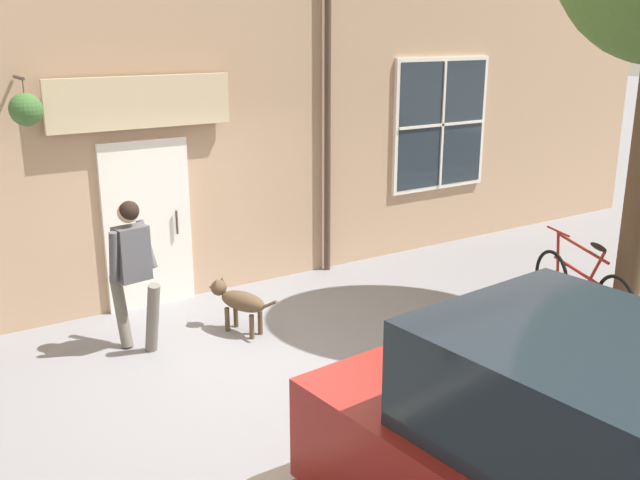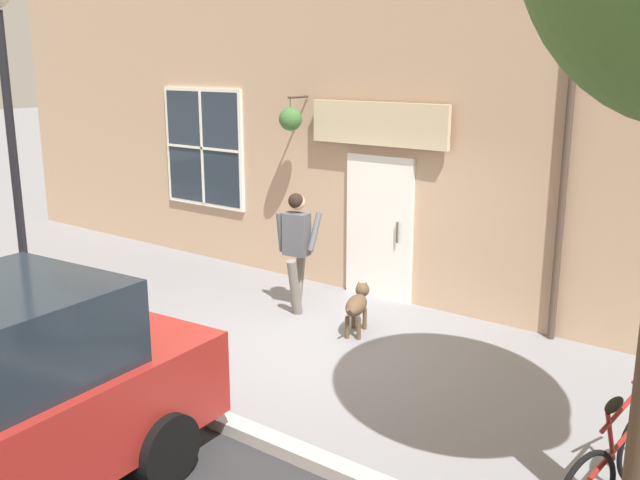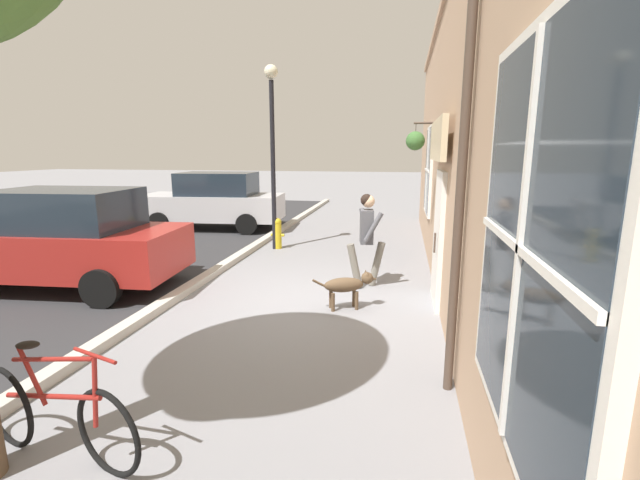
{
  "view_description": "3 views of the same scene",
  "coord_description": "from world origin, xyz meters",
  "px_view_note": "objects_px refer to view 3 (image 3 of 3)",
  "views": [
    {
      "loc": [
        6.09,
        -3.16,
        3.38
      ],
      "look_at": [
        0.01,
        0.76,
        1.22
      ],
      "focal_mm": 40.0,
      "sensor_mm": 36.0,
      "label": 1
    },
    {
      "loc": [
        6.33,
        5.05,
        3.4
      ],
      "look_at": [
        -1.28,
        -0.77,
        0.98
      ],
      "focal_mm": 40.0,
      "sensor_mm": 36.0,
      "label": 2
    },
    {
      "loc": [
        -1.59,
        6.42,
        2.39
      ],
      "look_at": [
        -0.44,
        0.46,
        1.12
      ],
      "focal_mm": 24.0,
      "sensor_mm": 36.0,
      "label": 3
    }
  ],
  "objects_px": {
    "fire_hydrant": "(278,233)",
    "parked_car_nearest_curb": "(214,201)",
    "dog_on_leash": "(348,285)",
    "parked_car_mid_block": "(59,239)",
    "leaning_bicycle": "(55,414)",
    "pedestrian_walking": "(367,232)",
    "street_lamp": "(272,130)"
  },
  "relations": [
    {
      "from": "fire_hydrant",
      "to": "parked_car_nearest_curb",
      "type": "bearing_deg",
      "value": -40.23
    },
    {
      "from": "fire_hydrant",
      "to": "dog_on_leash",
      "type": "bearing_deg",
      "value": 120.48
    },
    {
      "from": "dog_on_leash",
      "to": "fire_hydrant",
      "type": "bearing_deg",
      "value": -59.52
    },
    {
      "from": "parked_car_nearest_curb",
      "to": "parked_car_mid_block",
      "type": "xyz_separation_m",
      "value": [
        0.11,
        6.06,
        0.0
      ]
    },
    {
      "from": "leaning_bicycle",
      "to": "parked_car_mid_block",
      "type": "xyz_separation_m",
      "value": [
        3.27,
        -3.78,
        0.5
      ]
    },
    {
      "from": "parked_car_nearest_curb",
      "to": "leaning_bicycle",
      "type": "bearing_deg",
      "value": 107.82
    },
    {
      "from": "leaning_bicycle",
      "to": "parked_car_nearest_curb",
      "type": "bearing_deg",
      "value": -72.18
    },
    {
      "from": "pedestrian_walking",
      "to": "leaning_bicycle",
      "type": "height_order",
      "value": "pedestrian_walking"
    },
    {
      "from": "fire_hydrant",
      "to": "parked_car_mid_block",
      "type": "bearing_deg",
      "value": 52.72
    },
    {
      "from": "parked_car_nearest_curb",
      "to": "fire_hydrant",
      "type": "distance_m",
      "value": 3.62
    },
    {
      "from": "parked_car_nearest_curb",
      "to": "parked_car_mid_block",
      "type": "bearing_deg",
      "value": 88.97
    },
    {
      "from": "dog_on_leash",
      "to": "parked_car_mid_block",
      "type": "distance_m",
      "value": 5.12
    },
    {
      "from": "dog_on_leash",
      "to": "leaning_bicycle",
      "type": "height_order",
      "value": "leaning_bicycle"
    },
    {
      "from": "pedestrian_walking",
      "to": "street_lamp",
      "type": "height_order",
      "value": "street_lamp"
    },
    {
      "from": "street_lamp",
      "to": "fire_hydrant",
      "type": "bearing_deg",
      "value": -140.48
    },
    {
      "from": "parked_car_nearest_curb",
      "to": "street_lamp",
      "type": "xyz_separation_m",
      "value": [
        -2.68,
        2.37,
        2.0
      ]
    },
    {
      "from": "leaning_bicycle",
      "to": "street_lamp",
      "type": "xyz_separation_m",
      "value": [
        0.49,
        -7.47,
        2.5
      ]
    },
    {
      "from": "parked_car_nearest_curb",
      "to": "fire_hydrant",
      "type": "xyz_separation_m",
      "value": [
        -2.74,
        2.32,
        -0.48
      ]
    },
    {
      "from": "parked_car_nearest_curb",
      "to": "street_lamp",
      "type": "relative_size",
      "value": 1.02
    },
    {
      "from": "leaning_bicycle",
      "to": "dog_on_leash",
      "type": "bearing_deg",
      "value": -116.3
    },
    {
      "from": "pedestrian_walking",
      "to": "dog_on_leash",
      "type": "relative_size",
      "value": 1.72
    },
    {
      "from": "parked_car_nearest_curb",
      "to": "parked_car_mid_block",
      "type": "height_order",
      "value": "same"
    },
    {
      "from": "dog_on_leash",
      "to": "street_lamp",
      "type": "distance_m",
      "value": 5.08
    },
    {
      "from": "parked_car_nearest_curb",
      "to": "parked_car_mid_block",
      "type": "distance_m",
      "value": 6.06
    },
    {
      "from": "dog_on_leash",
      "to": "street_lamp",
      "type": "height_order",
      "value": "street_lamp"
    },
    {
      "from": "street_lamp",
      "to": "parked_car_nearest_curb",
      "type": "bearing_deg",
      "value": -41.51
    },
    {
      "from": "dog_on_leash",
      "to": "fire_hydrant",
      "type": "distance_m",
      "value": 4.44
    },
    {
      "from": "dog_on_leash",
      "to": "parked_car_nearest_curb",
      "type": "relative_size",
      "value": 0.22
    },
    {
      "from": "pedestrian_walking",
      "to": "parked_car_nearest_curb",
      "type": "distance_m",
      "value": 7.19
    },
    {
      "from": "dog_on_leash",
      "to": "fire_hydrant",
      "type": "height_order",
      "value": "fire_hydrant"
    },
    {
      "from": "fire_hydrant",
      "to": "pedestrian_walking",
      "type": "bearing_deg",
      "value": 132.17
    },
    {
      "from": "pedestrian_walking",
      "to": "parked_car_mid_block",
      "type": "bearing_deg",
      "value": 11.33
    }
  ]
}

